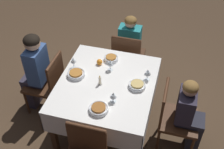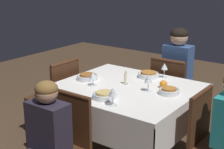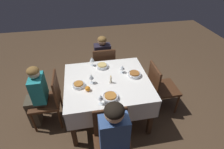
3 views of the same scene
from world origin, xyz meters
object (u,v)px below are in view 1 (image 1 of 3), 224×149
(chair_east, at_px, (127,55))
(bowl_east, at_px, (111,58))
(wine_glass_west, at_px, (113,95))
(person_child_teal, at_px, (130,44))
(candle_centerpiece, at_px, (100,81))
(bowl_south, at_px, (137,85))
(person_child_dark, at_px, (190,114))
(dining_table, at_px, (107,88))
(person_adult_denim, at_px, (35,69))
(bowl_north, at_px, (76,74))
(chair_north, at_px, (48,81))
(wine_glass_south, at_px, (148,72))
(wine_glass_east, at_px, (110,63))
(orange_fruit, at_px, (100,62))
(bowl_west, at_px, (99,109))
(wine_glass_north, at_px, (73,60))
(chair_south, at_px, (173,115))

(chair_east, relative_size, bowl_east, 4.92)
(chair_east, bearing_deg, wine_glass_west, 94.89)
(person_child_teal, bearing_deg, candle_centerpiece, 83.74)
(bowl_south, bearing_deg, person_child_dark, -97.55)
(dining_table, distance_m, person_adult_denim, 0.95)
(person_adult_denim, height_order, bowl_north, person_adult_denim)
(chair_north, relative_size, wine_glass_south, 5.75)
(person_child_teal, distance_m, wine_glass_east, 0.85)
(chair_east, bearing_deg, bowl_east, 76.21)
(bowl_south, bearing_deg, person_child_teal, 16.32)
(candle_centerpiece, bearing_deg, wine_glass_east, -9.97)
(dining_table, relative_size, orange_fruit, 17.27)
(chair_east, relative_size, bowl_north, 4.14)
(dining_table, bearing_deg, bowl_north, 87.14)
(orange_fruit, bearing_deg, dining_table, -149.52)
(wine_glass_east, distance_m, bowl_west, 0.65)
(wine_glass_north, xyz_separation_m, wine_glass_west, (-0.41, -0.60, -0.02))
(chair_south, relative_size, candle_centerpiece, 6.57)
(chair_east, bearing_deg, wine_glass_east, 83.72)
(dining_table, height_order, wine_glass_west, wine_glass_west)
(chair_north, distance_m, bowl_south, 1.18)
(bowl_north, relative_size, wine_glass_east, 1.35)
(bowl_north, bearing_deg, chair_east, -26.76)
(wine_glass_north, relative_size, orange_fruit, 2.09)
(person_child_dark, height_order, person_child_teal, person_child_teal)
(bowl_north, bearing_deg, candle_centerpiece, -101.23)
(wine_glass_north, bearing_deg, chair_north, 102.05)
(bowl_east, distance_m, bowl_west, 0.83)
(bowl_north, bearing_deg, bowl_south, -89.65)
(wine_glass_north, relative_size, bowl_west, 0.73)
(bowl_south, relative_size, wine_glass_west, 1.48)
(wine_glass_south, height_order, wine_glass_west, wine_glass_south)
(chair_south, height_order, bowl_north, chair_south)
(person_child_teal, relative_size, wine_glass_west, 7.90)
(chair_east, bearing_deg, bowl_west, 89.33)
(person_child_dark, distance_m, wine_glass_south, 0.64)
(orange_fruit, bearing_deg, bowl_north, 143.53)
(chair_north, height_order, person_adult_denim, person_adult_denim)
(chair_north, xyz_separation_m, wine_glass_east, (0.15, -0.78, 0.36))
(candle_centerpiece, height_order, orange_fruit, candle_centerpiece)
(chair_east, height_order, wine_glass_south, wine_glass_south)
(person_adult_denim, relative_size, bowl_east, 6.62)
(wine_glass_north, bearing_deg, dining_table, -108.58)
(dining_table, height_order, bowl_south, bowl_south)
(chair_north, relative_size, bowl_south, 4.43)
(bowl_north, bearing_deg, wine_glass_east, -60.01)
(wine_glass_south, distance_m, orange_fruit, 0.62)
(person_child_teal, height_order, bowl_north, person_child_teal)
(wine_glass_east, relative_size, wine_glass_west, 1.17)
(orange_fruit, bearing_deg, chair_south, -109.83)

